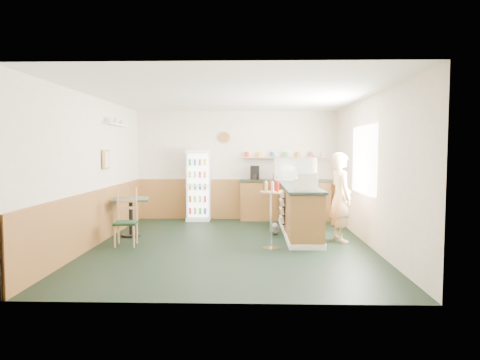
{
  "coord_description": "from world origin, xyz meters",
  "views": [
    {
      "loc": [
        0.37,
        -7.71,
        1.73
      ],
      "look_at": [
        0.15,
        0.6,
        1.15
      ],
      "focal_mm": 32.0,
      "sensor_mm": 36.0,
      "label": 1
    }
  ],
  "objects_px": {
    "cash_register": "(306,184)",
    "cafe_table": "(131,210)",
    "condiment_stand": "(271,206)",
    "shopkeeper": "(340,197)",
    "cafe_chair": "(127,215)",
    "drinks_fridge": "(199,185)",
    "display_case": "(295,171)"
  },
  "relations": [
    {
      "from": "shopkeeper",
      "to": "cafe_table",
      "type": "height_order",
      "value": "shopkeeper"
    },
    {
      "from": "drinks_fridge",
      "to": "display_case",
      "type": "xyz_separation_m",
      "value": [
        2.28,
        -0.9,
        0.41
      ]
    },
    {
      "from": "display_case",
      "to": "condiment_stand",
      "type": "height_order",
      "value": "display_case"
    },
    {
      "from": "condiment_stand",
      "to": "cafe_table",
      "type": "xyz_separation_m",
      "value": [
        -2.76,
        1.02,
        -0.22
      ]
    },
    {
      "from": "cash_register",
      "to": "cafe_chair",
      "type": "xyz_separation_m",
      "value": [
        -3.25,
        -0.03,
        -0.57
      ]
    },
    {
      "from": "shopkeeper",
      "to": "cafe_chair",
      "type": "distance_m",
      "value": 3.98
    },
    {
      "from": "cafe_chair",
      "to": "condiment_stand",
      "type": "bearing_deg",
      "value": -11.87
    },
    {
      "from": "condiment_stand",
      "to": "cafe_chair",
      "type": "distance_m",
      "value": 2.64
    },
    {
      "from": "cash_register",
      "to": "cafe_table",
      "type": "distance_m",
      "value": 3.53
    },
    {
      "from": "cash_register",
      "to": "cafe_table",
      "type": "bearing_deg",
      "value": 167.79
    },
    {
      "from": "display_case",
      "to": "cafe_table",
      "type": "distance_m",
      "value": 3.65
    },
    {
      "from": "cash_register",
      "to": "cafe_chair",
      "type": "relative_size",
      "value": 0.38
    },
    {
      "from": "display_case",
      "to": "cafe_table",
      "type": "bearing_deg",
      "value": -162.0
    },
    {
      "from": "cash_register",
      "to": "shopkeeper",
      "type": "distance_m",
      "value": 0.83
    },
    {
      "from": "drinks_fridge",
      "to": "cafe_chair",
      "type": "xyz_separation_m",
      "value": [
        -0.97,
        -2.77,
        -0.32
      ]
    },
    {
      "from": "shopkeeper",
      "to": "cafe_table",
      "type": "bearing_deg",
      "value": 72.94
    },
    {
      "from": "display_case",
      "to": "cash_register",
      "type": "relative_size",
      "value": 2.39
    },
    {
      "from": "condiment_stand",
      "to": "cafe_chair",
      "type": "xyz_separation_m",
      "value": [
        -2.62,
        0.26,
        -0.22
      ]
    },
    {
      "from": "condiment_stand",
      "to": "cafe_chair",
      "type": "height_order",
      "value": "condiment_stand"
    },
    {
      "from": "cash_register",
      "to": "cafe_table",
      "type": "xyz_separation_m",
      "value": [
        -3.4,
        0.73,
        -0.58
      ]
    },
    {
      "from": "cash_register",
      "to": "shopkeeper",
      "type": "height_order",
      "value": "shopkeeper"
    },
    {
      "from": "cash_register",
      "to": "cafe_table",
      "type": "relative_size",
      "value": 0.48
    },
    {
      "from": "drinks_fridge",
      "to": "cafe_table",
      "type": "xyz_separation_m",
      "value": [
        -1.12,
        -2.01,
        -0.33
      ]
    },
    {
      "from": "drinks_fridge",
      "to": "cafe_table",
      "type": "bearing_deg",
      "value": -119.11
    },
    {
      "from": "cafe_chair",
      "to": "shopkeeper",
      "type": "bearing_deg",
      "value": -0.76
    },
    {
      "from": "cafe_table",
      "to": "cash_register",
      "type": "bearing_deg",
      "value": -12.12
    },
    {
      "from": "drinks_fridge",
      "to": "shopkeeper",
      "type": "relative_size",
      "value": 1.03
    },
    {
      "from": "display_case",
      "to": "condiment_stand",
      "type": "bearing_deg",
      "value": -106.63
    },
    {
      "from": "cash_register",
      "to": "condiment_stand",
      "type": "xyz_separation_m",
      "value": [
        -0.64,
        -0.29,
        -0.36
      ]
    },
    {
      "from": "drinks_fridge",
      "to": "shopkeeper",
      "type": "xyz_separation_m",
      "value": [
        2.98,
        -2.39,
        -0.02
      ]
    },
    {
      "from": "cafe_chair",
      "to": "drinks_fridge",
      "type": "bearing_deg",
      "value": 64.47
    },
    {
      "from": "condiment_stand",
      "to": "cafe_table",
      "type": "bearing_deg",
      "value": 159.69
    }
  ]
}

